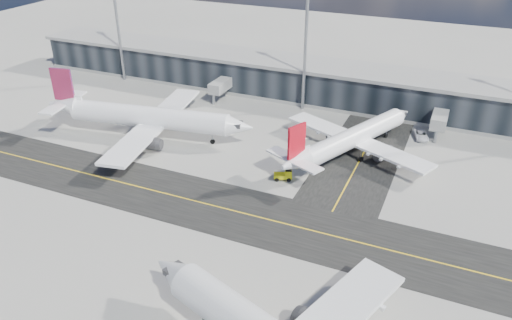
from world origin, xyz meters
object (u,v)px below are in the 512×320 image
object	(u,v)px
airliner_redtail	(352,138)
service_van	(421,135)
airliner_af	(146,117)
baggage_tug	(285,175)

from	to	relation	value
airliner_redtail	service_van	bearing A→B (deg)	73.33
airliner_af	airliner_redtail	world-z (taller)	airliner_af
airliner_redtail	baggage_tug	distance (m)	16.00
airliner_af	airliner_redtail	distance (m)	40.88
service_van	airliner_redtail	bearing A→B (deg)	-149.66
airliner_redtail	baggage_tug	xyz separation A→B (m)	(-8.26, -13.45, -2.66)
airliner_redtail	service_van	distance (m)	17.57
airliner_af	baggage_tug	xyz separation A→B (m)	(31.74, -5.04, -3.33)
airliner_redtail	service_van	xyz separation A→B (m)	(11.30, 13.14, -2.90)
service_van	airliner_af	bearing A→B (deg)	-176.18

